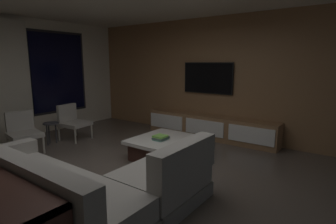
{
  "coord_description": "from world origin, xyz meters",
  "views": [
    {
      "loc": [
        -2.58,
        -2.67,
        1.71
      ],
      "look_at": [
        1.38,
        0.23,
        0.8
      ],
      "focal_mm": 28.79,
      "sensor_mm": 36.0,
      "label": 1
    }
  ],
  "objects_px": {
    "book_stack_on_coffee_table": "(161,138)",
    "media_console": "(211,127)",
    "coffee_table": "(167,148)",
    "accent_chair_by_curtain": "(23,130)",
    "sectional_couch": "(81,189)",
    "accent_chair_near_window": "(72,120)",
    "side_stool": "(51,127)",
    "mounted_tv": "(208,78)"
  },
  "relations": [
    {
      "from": "coffee_table",
      "to": "accent_chair_by_curtain",
      "type": "xyz_separation_m",
      "value": [
        -1.35,
        2.42,
        0.25
      ]
    },
    {
      "from": "media_console",
      "to": "accent_chair_near_window",
      "type": "bearing_deg",
      "value": 127.31
    },
    {
      "from": "book_stack_on_coffee_table",
      "to": "mounted_tv",
      "type": "distance_m",
      "value": 2.14
    },
    {
      "from": "side_stool",
      "to": "media_console",
      "type": "distance_m",
      "value": 3.45
    },
    {
      "from": "media_console",
      "to": "mounted_tv",
      "type": "height_order",
      "value": "mounted_tv"
    },
    {
      "from": "media_console",
      "to": "mounted_tv",
      "type": "distance_m",
      "value": 1.13
    },
    {
      "from": "accent_chair_near_window",
      "to": "coffee_table",
      "type": "bearing_deg",
      "value": -83.95
    },
    {
      "from": "coffee_table",
      "to": "mounted_tv",
      "type": "distance_m",
      "value": 2.15
    },
    {
      "from": "accent_chair_near_window",
      "to": "mounted_tv",
      "type": "relative_size",
      "value": 0.64
    },
    {
      "from": "book_stack_on_coffee_table",
      "to": "media_console",
      "type": "height_order",
      "value": "media_console"
    },
    {
      "from": "accent_chair_near_window",
      "to": "side_stool",
      "type": "height_order",
      "value": "accent_chair_near_window"
    },
    {
      "from": "sectional_couch",
      "to": "accent_chair_by_curtain",
      "type": "distance_m",
      "value": 2.77
    },
    {
      "from": "sectional_couch",
      "to": "accent_chair_by_curtain",
      "type": "relative_size",
      "value": 3.21
    },
    {
      "from": "accent_chair_near_window",
      "to": "sectional_couch",
      "type": "bearing_deg",
      "value": -122.97
    },
    {
      "from": "sectional_couch",
      "to": "media_console",
      "type": "xyz_separation_m",
      "value": [
        3.64,
        0.24,
        -0.04
      ]
    },
    {
      "from": "media_console",
      "to": "mounted_tv",
      "type": "relative_size",
      "value": 2.54
    },
    {
      "from": "sectional_couch",
      "to": "accent_chair_near_window",
      "type": "relative_size",
      "value": 3.21
    },
    {
      "from": "coffee_table",
      "to": "side_stool",
      "type": "xyz_separation_m",
      "value": [
        -0.75,
        2.49,
        0.19
      ]
    },
    {
      "from": "accent_chair_by_curtain",
      "to": "mounted_tv",
      "type": "xyz_separation_m",
      "value": [
        3.15,
        -2.25,
        0.92
      ]
    },
    {
      "from": "accent_chair_near_window",
      "to": "mounted_tv",
      "type": "bearing_deg",
      "value": -47.75
    },
    {
      "from": "book_stack_on_coffee_table",
      "to": "accent_chair_by_curtain",
      "type": "xyz_separation_m",
      "value": [
        -1.24,
        2.36,
        0.04
      ]
    },
    {
      "from": "book_stack_on_coffee_table",
      "to": "accent_chair_near_window",
      "type": "xyz_separation_m",
      "value": [
        -0.15,
        2.38,
        0.04
      ]
    },
    {
      "from": "sectional_couch",
      "to": "mounted_tv",
      "type": "bearing_deg",
      "value": 6.6
    },
    {
      "from": "sectional_couch",
      "to": "coffee_table",
      "type": "xyz_separation_m",
      "value": [
        2.02,
        0.26,
        -0.1
      ]
    },
    {
      "from": "sectional_couch",
      "to": "media_console",
      "type": "distance_m",
      "value": 3.65
    },
    {
      "from": "coffee_table",
      "to": "accent_chair_near_window",
      "type": "xyz_separation_m",
      "value": [
        -0.26,
        2.45,
        0.25
      ]
    },
    {
      "from": "book_stack_on_coffee_table",
      "to": "side_stool",
      "type": "xyz_separation_m",
      "value": [
        -0.63,
        2.42,
        -0.02
      ]
    },
    {
      "from": "coffee_table",
      "to": "accent_chair_by_curtain",
      "type": "distance_m",
      "value": 2.79
    },
    {
      "from": "accent_chair_by_curtain",
      "to": "mounted_tv",
      "type": "relative_size",
      "value": 0.64
    },
    {
      "from": "book_stack_on_coffee_table",
      "to": "media_console",
      "type": "xyz_separation_m",
      "value": [
        1.74,
        -0.09,
        -0.15
      ]
    },
    {
      "from": "coffee_table",
      "to": "accent_chair_by_curtain",
      "type": "bearing_deg",
      "value": 119.09
    },
    {
      "from": "sectional_couch",
      "to": "media_console",
      "type": "bearing_deg",
      "value": 3.84
    },
    {
      "from": "sectional_couch",
      "to": "accent_chair_near_window",
      "type": "distance_m",
      "value": 3.24
    },
    {
      "from": "book_stack_on_coffee_table",
      "to": "accent_chair_near_window",
      "type": "bearing_deg",
      "value": 93.51
    },
    {
      "from": "coffee_table",
      "to": "media_console",
      "type": "xyz_separation_m",
      "value": [
        1.62,
        -0.02,
        0.06
      ]
    },
    {
      "from": "sectional_couch",
      "to": "book_stack_on_coffee_table",
      "type": "xyz_separation_m",
      "value": [
        1.91,
        0.33,
        0.11
      ]
    },
    {
      "from": "coffee_table",
      "to": "accent_chair_by_curtain",
      "type": "relative_size",
      "value": 1.49
    },
    {
      "from": "sectional_couch",
      "to": "side_stool",
      "type": "bearing_deg",
      "value": 65.21
    },
    {
      "from": "accent_chair_near_window",
      "to": "accent_chair_by_curtain",
      "type": "relative_size",
      "value": 1.0
    },
    {
      "from": "accent_chair_by_curtain",
      "to": "media_console",
      "type": "distance_m",
      "value": 3.85
    },
    {
      "from": "coffee_table",
      "to": "media_console",
      "type": "distance_m",
      "value": 1.62
    },
    {
      "from": "book_stack_on_coffee_table",
      "to": "mounted_tv",
      "type": "height_order",
      "value": "mounted_tv"
    }
  ]
}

